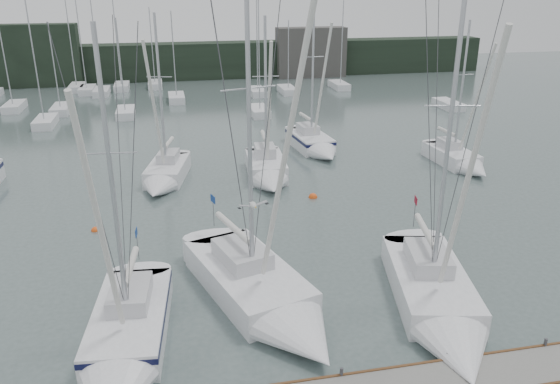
{
  "coord_description": "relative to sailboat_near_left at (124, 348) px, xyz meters",
  "views": [
    {
      "loc": [
        -3.27,
        -18.62,
        13.17
      ],
      "look_at": [
        1.74,
        5.0,
        3.82
      ],
      "focal_mm": 35.0,
      "sensor_mm": 36.0,
      "label": 1
    }
  ],
  "objects": [
    {
      "name": "ground",
      "position": [
        5.44,
        1.14,
        -0.57
      ],
      "size": [
        160.0,
        160.0,
        0.0
      ],
      "primitive_type": "plane",
      "color": "#4D5D5A",
      "rests_on": "ground"
    },
    {
      "name": "far_treeline",
      "position": [
        5.44,
        63.14,
        1.93
      ],
      "size": [
        90.0,
        4.0,
        5.0
      ],
      "primitive_type": "cube",
      "color": "black",
      "rests_on": "ground"
    },
    {
      "name": "far_building_left",
      "position": [
        -14.56,
        61.14,
        3.43
      ],
      "size": [
        12.0,
        3.0,
        8.0
      ],
      "primitive_type": "cube",
      "color": "black",
      "rests_on": "ground"
    },
    {
      "name": "far_building_right",
      "position": [
        23.44,
        61.14,
        2.93
      ],
      "size": [
        10.0,
        3.0,
        7.0
      ],
      "primitive_type": "cube",
      "color": "#454340",
      "rests_on": "ground"
    },
    {
      "name": "mast_forest",
      "position": [
        -1.7,
        47.26,
        -0.1
      ],
      "size": [
        56.48,
        26.8,
        14.47
      ],
      "color": "silver",
      "rests_on": "ground"
    },
    {
      "name": "sailboat_near_left",
      "position": [
        0.0,
        0.0,
        0.0
      ],
      "size": [
        3.65,
        9.44,
        12.95
      ],
      "rotation": [
        0.0,
        0.0,
        -0.1
      ],
      "color": "silver",
      "rests_on": "ground"
    },
    {
      "name": "sailboat_near_center",
      "position": [
        5.87,
        1.76,
        0.02
      ],
      "size": [
        6.21,
        10.8,
        15.86
      ],
      "rotation": [
        0.0,
        0.0,
        0.3
      ],
      "color": "silver",
      "rests_on": "ground"
    },
    {
      "name": "sailboat_near_right",
      "position": [
        12.59,
        -0.18,
        0.0
      ],
      "size": [
        5.25,
        10.58,
        14.75
      ],
      "rotation": [
        0.0,
        0.0,
        -0.23
      ],
      "color": "silver",
      "rests_on": "ground"
    },
    {
      "name": "sailboat_mid_b",
      "position": [
        1.66,
        18.82,
        -0.01
      ],
      "size": [
        3.94,
        7.57,
        12.09
      ],
      "rotation": [
        0.0,
        0.0,
        -0.22
      ],
      "color": "silver",
      "rests_on": "ground"
    },
    {
      "name": "sailboat_mid_c",
      "position": [
        8.84,
        18.05,
        0.05
      ],
      "size": [
        3.11,
        7.44,
        11.9
      ],
      "rotation": [
        0.0,
        0.0,
        -0.07
      ],
      "color": "silver",
      "rests_on": "ground"
    },
    {
      "name": "sailboat_mid_d",
      "position": [
        13.98,
        24.12,
        0.03
      ],
      "size": [
        3.34,
        7.86,
        12.68
      ],
      "rotation": [
        0.0,
        0.0,
        0.1
      ],
      "color": "silver",
      "rests_on": "ground"
    },
    {
      "name": "sailboat_mid_e",
      "position": [
        23.58,
        17.91,
        -0.04
      ],
      "size": [
        2.68,
        7.08,
        11.37
      ],
      "rotation": [
        0.0,
        0.0,
        0.06
      ],
      "color": "silver",
      "rests_on": "ground"
    },
    {
      "name": "buoy_b",
      "position": [
        11.12,
        14.37,
        -0.57
      ],
      "size": [
        0.58,
        0.58,
        0.58
      ],
      "primitive_type": "sphere",
      "color": "#E14D14",
      "rests_on": "ground"
    },
    {
      "name": "buoy_c",
      "position": [
        -2.26,
        12.03,
        -0.57
      ],
      "size": [
        0.45,
        0.45,
        0.45
      ],
      "primitive_type": "sphere",
      "color": "#E14D14",
      "rests_on": "ground"
    },
    {
      "name": "seagull",
      "position": [
        4.81,
        -0.65,
        5.54
      ],
      "size": [
        1.01,
        0.48,
        0.2
      ],
      "rotation": [
        0.0,
        0.0,
        0.22
      ],
      "color": "silver",
      "rests_on": "ground"
    }
  ]
}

